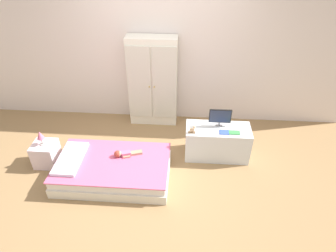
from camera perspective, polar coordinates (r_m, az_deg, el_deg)
ground_plane at (r=4.24m, az=-3.34°, el=-9.71°), size 10.00×10.00×0.02m
back_wall at (r=4.84m, az=-1.62°, el=15.65°), size 6.40×0.05×2.70m
bed at (r=4.19m, az=-10.64°, el=-8.28°), size 1.56×0.93×0.28m
pillow at (r=4.25m, az=-18.51°, el=-6.01°), size 0.32×0.67×0.05m
doll at (r=4.14m, az=-8.80°, el=-5.37°), size 0.39×0.18×0.10m
nightstand at (r=4.65m, az=-22.73°, el=-5.03°), size 0.33×0.33×0.36m
table_lamp at (r=4.46m, az=-23.70°, el=-1.74°), size 0.10×0.10×0.22m
wardrobe at (r=4.91m, az=-2.98°, el=8.54°), size 0.81×0.32×1.54m
tv_stand at (r=4.45m, az=9.56°, el=-3.09°), size 0.94×0.42×0.50m
tv_monitor at (r=4.27m, az=10.15°, el=1.81°), size 0.32×0.10×0.28m
rocking_horse_toy at (r=4.14m, az=4.82°, el=-0.67°), size 0.10×0.04×0.12m
book_blue at (r=4.23m, az=10.93°, el=-1.20°), size 0.13×0.11×0.01m
book_green at (r=4.25m, az=12.85°, el=-1.26°), size 0.16×0.09×0.02m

